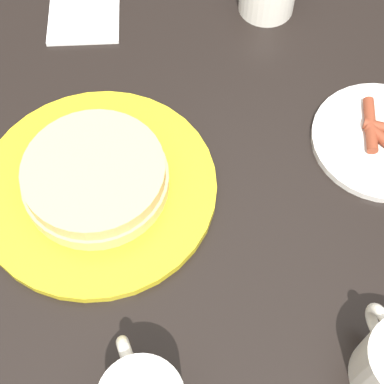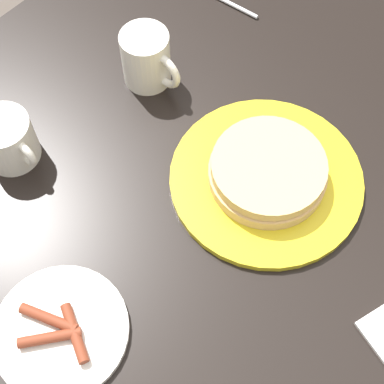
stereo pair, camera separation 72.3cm
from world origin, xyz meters
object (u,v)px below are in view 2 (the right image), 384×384
object	(u,v)px
pancake_plate	(265,173)
creamer_pitcher	(7,139)
coffee_mug	(147,59)
side_plate_bacon	(60,331)

from	to	relation	value
pancake_plate	creamer_pitcher	xyz separation A→B (m)	(-0.31, -0.21, 0.02)
creamer_pitcher	coffee_mug	bearing A→B (deg)	77.23
creamer_pitcher	pancake_plate	bearing A→B (deg)	34.21
pancake_plate	coffee_mug	distance (m)	0.26
coffee_mug	creamer_pitcher	size ratio (longest dim) A/B	0.92
pancake_plate	coffee_mug	bearing A→B (deg)	173.68
coffee_mug	creamer_pitcher	bearing A→B (deg)	-102.77
pancake_plate	creamer_pitcher	bearing A→B (deg)	-145.79
pancake_plate	creamer_pitcher	size ratio (longest dim) A/B	2.39
side_plate_bacon	creamer_pitcher	bearing A→B (deg)	151.44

